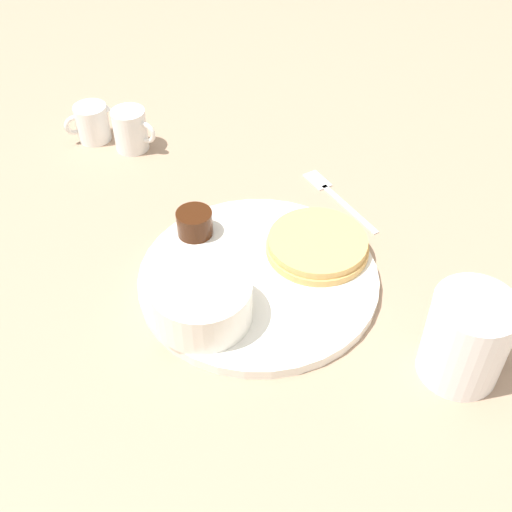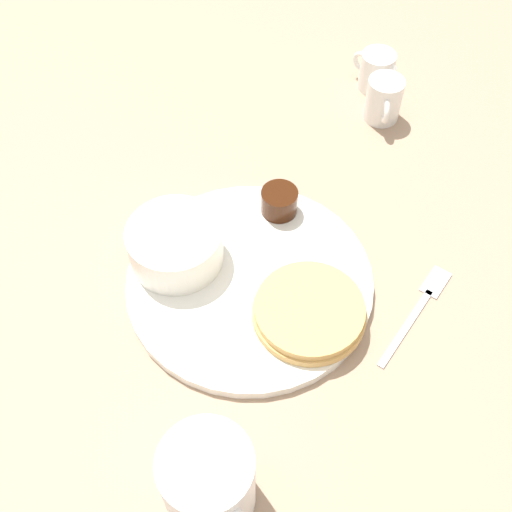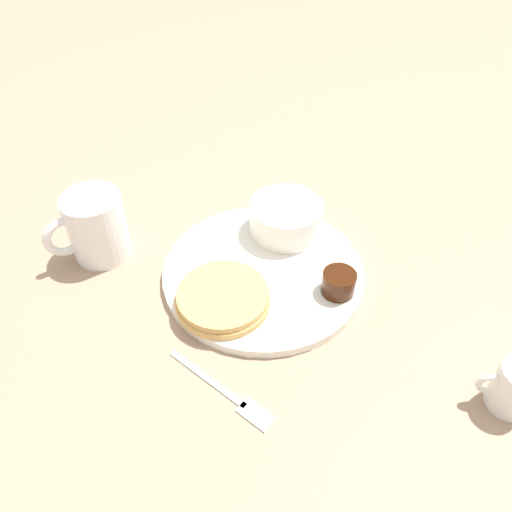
{
  "view_description": "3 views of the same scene",
  "coord_description": "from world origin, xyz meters",
  "px_view_note": "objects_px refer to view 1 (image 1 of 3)",
  "views": [
    {
      "loc": [
        -0.47,
        0.14,
        0.5
      ],
      "look_at": [
        -0.0,
        0.0,
        0.04
      ],
      "focal_mm": 45.0,
      "sensor_mm": 36.0,
      "label": 1
    },
    {
      "loc": [
        -0.24,
        -0.29,
        0.57
      ],
      "look_at": [
        0.01,
        0.0,
        0.04
      ],
      "focal_mm": 45.0,
      "sensor_mm": 36.0,
      "label": 2
    },
    {
      "loc": [
        0.36,
        -0.28,
        0.47
      ],
      "look_at": [
        -0.0,
        -0.01,
        0.04
      ],
      "focal_mm": 35.0,
      "sensor_mm": 36.0,
      "label": 3
    }
  ],
  "objects_px": {
    "coffee_mug": "(469,338)",
    "creamer_pitcher_near": "(131,129)",
    "plate": "(258,278)",
    "fork": "(333,193)",
    "creamer_pitcher_far": "(92,123)",
    "bowl": "(202,300)"
  },
  "relations": [
    {
      "from": "coffee_mug",
      "to": "creamer_pitcher_near",
      "type": "bearing_deg",
      "value": 27.6
    },
    {
      "from": "creamer_pitcher_near",
      "to": "coffee_mug",
      "type": "bearing_deg",
      "value": -152.4
    },
    {
      "from": "plate",
      "to": "fork",
      "type": "distance_m",
      "value": 0.18
    },
    {
      "from": "creamer_pitcher_near",
      "to": "creamer_pitcher_far",
      "type": "xyz_separation_m",
      "value": [
        0.04,
        0.05,
        -0.0
      ]
    },
    {
      "from": "plate",
      "to": "fork",
      "type": "xyz_separation_m",
      "value": [
        0.12,
        -0.13,
        -0.0
      ]
    },
    {
      "from": "plate",
      "to": "bowl",
      "type": "distance_m",
      "value": 0.09
    },
    {
      "from": "plate",
      "to": "coffee_mug",
      "type": "xyz_separation_m",
      "value": [
        -0.17,
        -0.15,
        0.04
      ]
    },
    {
      "from": "plate",
      "to": "bowl",
      "type": "xyz_separation_m",
      "value": [
        -0.04,
        0.07,
        0.03
      ]
    },
    {
      "from": "plate",
      "to": "fork",
      "type": "relative_size",
      "value": 1.86
    },
    {
      "from": "bowl",
      "to": "creamer_pitcher_far",
      "type": "xyz_separation_m",
      "value": [
        0.38,
        0.07,
        -0.01
      ]
    },
    {
      "from": "coffee_mug",
      "to": "creamer_pitcher_far",
      "type": "relative_size",
      "value": 1.63
    },
    {
      "from": "creamer_pitcher_far",
      "to": "fork",
      "type": "xyz_separation_m",
      "value": [
        -0.21,
        -0.27,
        -0.02
      ]
    },
    {
      "from": "plate",
      "to": "bowl",
      "type": "height_order",
      "value": "bowl"
    },
    {
      "from": "creamer_pitcher_near",
      "to": "bowl",
      "type": "bearing_deg",
      "value": -176.46
    },
    {
      "from": "plate",
      "to": "creamer_pitcher_far",
      "type": "bearing_deg",
      "value": 22.7
    },
    {
      "from": "plate",
      "to": "creamer_pitcher_near",
      "type": "xyz_separation_m",
      "value": [
        0.3,
        0.09,
        0.02
      ]
    },
    {
      "from": "plate",
      "to": "creamer_pitcher_near",
      "type": "bearing_deg",
      "value": 17.16
    },
    {
      "from": "plate",
      "to": "creamer_pitcher_far",
      "type": "distance_m",
      "value": 0.36
    },
    {
      "from": "plate",
      "to": "creamer_pitcher_near",
      "type": "distance_m",
      "value": 0.31
    },
    {
      "from": "bowl",
      "to": "fork",
      "type": "distance_m",
      "value": 0.26
    },
    {
      "from": "creamer_pitcher_near",
      "to": "creamer_pitcher_far",
      "type": "relative_size",
      "value": 0.89
    },
    {
      "from": "bowl",
      "to": "creamer_pitcher_near",
      "type": "relative_size",
      "value": 1.69
    }
  ]
}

